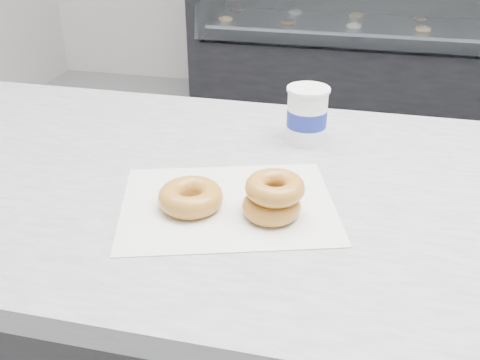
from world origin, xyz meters
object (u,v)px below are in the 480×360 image
object	(u,v)px
donut_stack	(273,197)
donut_single	(191,197)
coffee_cup	(307,115)
display_case	(385,39)

from	to	relation	value
donut_stack	donut_single	bearing A→B (deg)	-177.30
donut_stack	coffee_cup	size ratio (longest dim) A/B	1.16
display_case	donut_single	distance (m)	2.88
display_case	donut_stack	world-z (taller)	display_case
donut_single	donut_stack	world-z (taller)	donut_stack
display_case	coffee_cup	bearing A→B (deg)	-95.10
donut_single	coffee_cup	xyz separation A→B (m)	(0.15, 0.29, 0.04)
display_case	coffee_cup	distance (m)	2.58
display_case	coffee_cup	size ratio (longest dim) A/B	21.38
coffee_cup	display_case	bearing A→B (deg)	85.40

